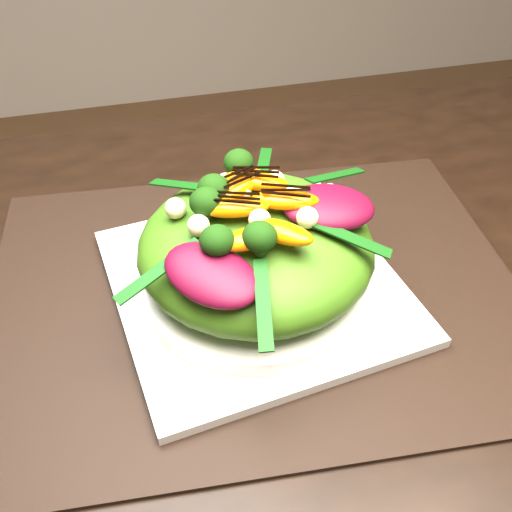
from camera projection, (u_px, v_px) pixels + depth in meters
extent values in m
cube|color=black|center=(468.00, 346.00, 0.54)|extent=(1.60, 0.90, 0.75)
cube|color=black|center=(256.00, 290.00, 0.57)|extent=(0.53, 0.42, 0.00)
cube|color=silver|center=(256.00, 285.00, 0.56)|extent=(0.29, 0.29, 0.01)
cylinder|color=white|center=(256.00, 275.00, 0.55)|extent=(0.24, 0.24, 0.02)
ellipsoid|color=#3D6913|center=(256.00, 247.00, 0.53)|extent=(0.21, 0.21, 0.08)
ellipsoid|color=#47071A|center=(328.00, 207.00, 0.51)|extent=(0.09, 0.06, 0.02)
ellipsoid|color=#ED6403|center=(247.00, 201.00, 0.51)|extent=(0.06, 0.03, 0.02)
sphere|color=black|center=(179.00, 196.00, 0.50)|extent=(0.05, 0.05, 0.04)
sphere|color=beige|center=(305.00, 231.00, 0.48)|extent=(0.02, 0.02, 0.02)
cube|color=black|center=(247.00, 193.00, 0.50)|extent=(0.05, 0.01, 0.00)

